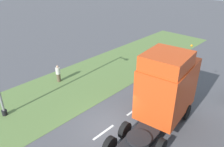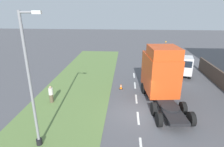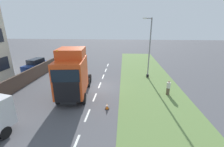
{
  "view_description": "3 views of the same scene",
  "coord_description": "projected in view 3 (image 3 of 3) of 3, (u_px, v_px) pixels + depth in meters",
  "views": [
    {
      "loc": [
        7.53,
        -8.04,
        9.43
      ],
      "look_at": [
        -1.93,
        2.15,
        2.4
      ],
      "focal_mm": 35.0,
      "sensor_mm": 36.0,
      "label": 1
    },
    {
      "loc": [
        -1.05,
        -13.22,
        8.03
      ],
      "look_at": [
        -2.23,
        2.0,
        2.62
      ],
      "focal_mm": 30.0,
      "sensor_mm": 36.0,
      "label": 2
    },
    {
      "loc": [
        -2.83,
        16.08,
        7.05
      ],
      "look_at": [
        -1.49,
        -0.97,
        1.45
      ],
      "focal_mm": 24.0,
      "sensor_mm": 36.0,
      "label": 3
    }
  ],
  "objects": [
    {
      "name": "ground_plane",
      "position": [
        99.0,
        87.0,
        17.63
      ],
      "size": [
        120.0,
        120.0,
        0.0
      ],
      "primitive_type": "plane",
      "color": "#515156",
      "rests_on": "ground"
    },
    {
      "name": "grass_verge",
      "position": [
        150.0,
        89.0,
        17.18
      ],
      "size": [
        7.0,
        44.0,
        0.01
      ],
      "color": "#607F42",
      "rests_on": "ground"
    },
    {
      "name": "lane_markings",
      "position": [
        100.0,
        85.0,
        18.3
      ],
      "size": [
        0.16,
        21.0,
        0.0
      ],
      "color": "white",
      "rests_on": "ground"
    },
    {
      "name": "boundary_wall",
      "position": [
        25.0,
        79.0,
        18.04
      ],
      "size": [
        0.25,
        24.0,
        1.7
      ],
      "color": "#4C3D33",
      "rests_on": "ground"
    },
    {
      "name": "lorry_cab",
      "position": [
        72.0,
        74.0,
        14.41
      ],
      "size": [
        3.39,
        7.77,
        5.09
      ],
      "rotation": [
        0.0,
        0.0,
        0.12
      ],
      "color": "black",
      "rests_on": "ground"
    },
    {
      "name": "parked_car",
      "position": [
        36.0,
        66.0,
        23.21
      ],
      "size": [
        2.29,
        4.6,
        2.06
      ],
      "rotation": [
        0.0,
        0.0,
        -0.14
      ],
      "color": "navy",
      "rests_on": "ground"
    },
    {
      "name": "lamp_post",
      "position": [
        149.0,
        52.0,
        19.96
      ],
      "size": [
        1.3,
        0.35,
        7.91
      ],
      "color": "black",
      "rests_on": "ground"
    },
    {
      "name": "pedestrian",
      "position": [
        168.0,
        88.0,
        15.63
      ],
      "size": [
        0.39,
        0.39,
        1.56
      ],
      "color": "brown",
      "rests_on": "ground"
    },
    {
      "name": "traffic_cone_lead",
      "position": [
        107.0,
        106.0,
        13.04
      ],
      "size": [
        0.36,
        0.36,
        0.58
      ],
      "color": "black",
      "rests_on": "ground"
    }
  ]
}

